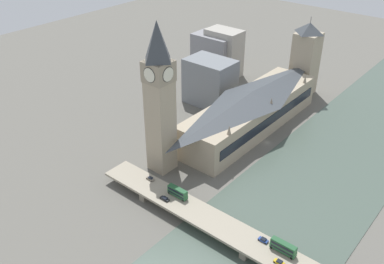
% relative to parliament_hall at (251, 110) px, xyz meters
% --- Properties ---
extents(ground_plane, '(600.00, 600.00, 0.00)m').
position_rel_parliament_hall_xyz_m(ground_plane, '(-16.64, 8.00, -12.10)').
color(ground_plane, '#605E56').
extents(river_water, '(63.85, 360.00, 0.30)m').
position_rel_parliament_hall_xyz_m(river_water, '(-54.56, 8.00, -11.95)').
color(river_water, '#47564C').
rests_on(river_water, ground_plane).
extents(parliament_hall, '(27.74, 107.48, 24.34)m').
position_rel_parliament_hall_xyz_m(parliament_hall, '(0.00, 0.00, 0.00)').
color(parliament_hall, tan).
rests_on(parliament_hall, ground_plane).
extents(clock_tower, '(12.35, 12.35, 77.19)m').
position_rel_parliament_hall_xyz_m(clock_tower, '(12.64, 63.31, 28.88)').
color(clock_tower, tan).
rests_on(clock_tower, ground_plane).
extents(victoria_tower, '(15.27, 15.27, 53.55)m').
position_rel_parliament_hall_xyz_m(victoria_tower, '(0.06, -65.38, 12.68)').
color(victoria_tower, tan).
rests_on(victoria_tower, ground_plane).
extents(road_bridge, '(159.70, 13.86, 5.70)m').
position_rel_parliament_hall_xyz_m(road_bridge, '(-54.56, 83.81, -7.43)').
color(road_bridge, gray).
rests_on(road_bridge, ground_plane).
extents(double_decker_bus_mid, '(10.23, 2.60, 4.61)m').
position_rel_parliament_hall_xyz_m(double_decker_bus_mid, '(-13.80, 81.34, -3.86)').
color(double_decker_bus_mid, '#235B33').
rests_on(double_decker_bus_mid, road_bridge).
extents(double_decker_bus_rear, '(10.52, 2.63, 4.86)m').
position_rel_parliament_hall_xyz_m(double_decker_bus_rear, '(-67.04, 80.82, -3.71)').
color(double_decker_bus_rear, '#235B33').
rests_on(double_decker_bus_rear, road_bridge).
extents(car_northbound_lead, '(4.58, 1.86, 1.40)m').
position_rel_parliament_hall_xyz_m(car_northbound_lead, '(-10.96, 86.84, -5.70)').
color(car_northbound_lead, black).
rests_on(car_northbound_lead, road_bridge).
extents(car_northbound_mid, '(4.04, 1.91, 1.43)m').
position_rel_parliament_hall_xyz_m(car_northbound_mid, '(-58.25, 80.66, -5.68)').
color(car_northbound_mid, navy).
rests_on(car_northbound_mid, road_bridge).
extents(car_northbound_tail, '(4.19, 1.79, 1.46)m').
position_rel_parliament_hall_xyz_m(car_northbound_tail, '(4.39, 80.33, -5.67)').
color(car_northbound_tail, slate).
rests_on(car_northbound_tail, road_bridge).
extents(car_southbound_lead, '(4.07, 1.84, 1.45)m').
position_rel_parliament_hall_xyz_m(car_southbound_lead, '(-68.83, 86.72, -5.67)').
color(car_southbound_lead, gold).
rests_on(car_southbound_lead, road_bridge).
extents(city_block_west, '(25.94, 16.87, 34.96)m').
position_rel_parliament_hall_xyz_m(city_block_west, '(61.15, -56.33, 5.38)').
color(city_block_west, '#A39E93').
rests_on(city_block_west, ground_plane).
extents(city_block_center, '(30.87, 19.34, 30.73)m').
position_rel_parliament_hall_xyz_m(city_block_center, '(67.85, -53.23, 3.27)').
color(city_block_center, gray).
rests_on(city_block_center, ground_plane).
extents(city_block_east, '(30.91, 21.62, 30.17)m').
position_rel_parliament_hall_xyz_m(city_block_east, '(39.77, -11.86, 2.99)').
color(city_block_east, slate).
rests_on(city_block_east, ground_plane).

